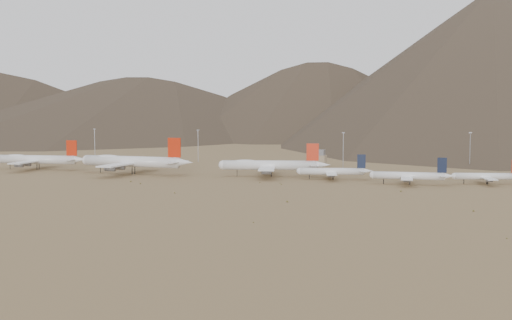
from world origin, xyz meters
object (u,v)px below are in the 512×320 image
(widebody_east, at_px, (270,165))
(narrowbody_a, at_px, (334,171))
(narrowbody_b, at_px, (411,176))
(control_tower, at_px, (320,159))
(widebody_west, at_px, (37,159))
(widebody_centre, at_px, (132,161))

(widebody_east, relative_size, narrowbody_a, 1.52)
(narrowbody_b, height_order, control_tower, narrowbody_b)
(widebody_west, height_order, narrowbody_a, widebody_west)
(narrowbody_a, bearing_deg, control_tower, 92.97)
(widebody_centre, height_order, narrowbody_b, widebody_centre)
(widebody_east, xyz_separation_m, narrowbody_a, (41.20, -3.67, -2.25))
(control_tower, bearing_deg, widebody_east, -98.29)
(narrowbody_a, bearing_deg, widebody_west, 166.10)
(widebody_east, height_order, narrowbody_b, widebody_east)
(widebody_centre, bearing_deg, narrowbody_b, 0.10)
(widebody_centre, relative_size, narrowbody_b, 1.73)
(widebody_west, height_order, widebody_east, widebody_east)
(widebody_west, distance_m, narrowbody_b, 254.75)
(widebody_centre, distance_m, narrowbody_a, 130.72)
(narrowbody_b, distance_m, control_tower, 123.83)
(widebody_west, distance_m, widebody_east, 167.67)
(widebody_east, bearing_deg, widebody_centre, 173.57)
(widebody_centre, bearing_deg, control_tower, 44.34)
(narrowbody_b, bearing_deg, narrowbody_a, 159.88)
(widebody_centre, distance_m, widebody_east, 90.27)
(narrowbody_a, xyz_separation_m, narrowbody_b, (46.11, -11.83, 0.10))
(widebody_west, xyz_separation_m, widebody_centre, (78.40, -5.21, 1.14))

